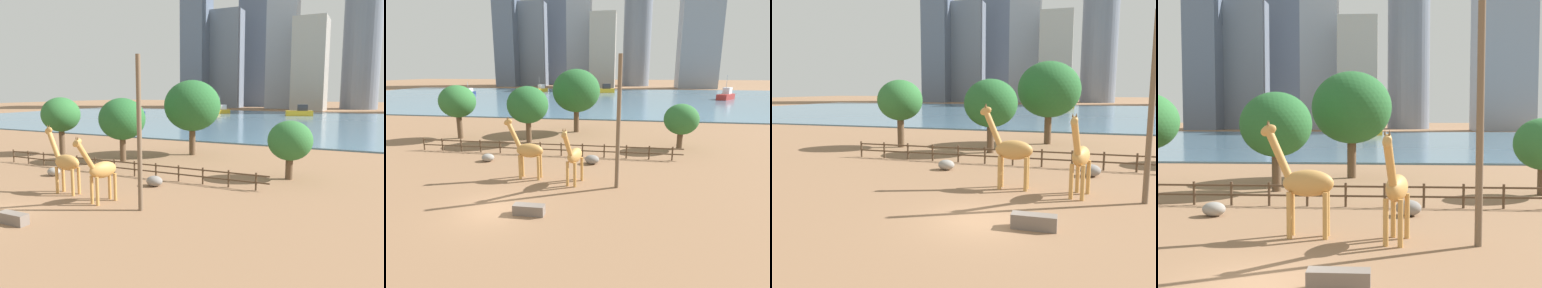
# 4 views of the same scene
# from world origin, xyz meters

# --- Properties ---
(ground_plane) EXTENTS (400.00, 400.00, 0.00)m
(ground_plane) POSITION_xyz_m (0.00, 80.00, 0.00)
(ground_plane) COLOR #8C6647
(harbor_water) EXTENTS (180.00, 86.00, 0.20)m
(harbor_water) POSITION_xyz_m (0.00, 77.00, 0.10)
(harbor_water) COLOR slate
(harbor_water) RESTS_ON ground
(giraffe_tall) EXTENTS (1.27, 3.23, 4.44)m
(giraffe_tall) POSITION_xyz_m (4.07, 4.77, 2.13)
(giraffe_tall) COLOR #C18C47
(giraffe_tall) RESTS_ON ground
(giraffe_companion) EXTENTS (3.05, 0.87, 4.74)m
(giraffe_companion) POSITION_xyz_m (0.40, 5.49, 2.22)
(giraffe_companion) COLOR #C18C47
(giraffe_companion) RESTS_ON ground
(utility_pole) EXTENTS (0.28, 0.28, 9.13)m
(utility_pole) POSITION_xyz_m (7.17, 4.58, 4.57)
(utility_pole) COLOR brown
(utility_pole) RESTS_ON ground
(boulder_near_fence) EXTENTS (1.14, 0.93, 0.70)m
(boulder_near_fence) POSITION_xyz_m (-4.65, 9.20, 0.35)
(boulder_near_fence) COLOR gray
(boulder_near_fence) RESTS_ON ground
(boulder_by_pole) EXTENTS (1.27, 1.05, 0.78)m
(boulder_by_pole) POSITION_xyz_m (4.85, 9.89, 0.39)
(boulder_by_pole) COLOR gray
(boulder_by_pole) RESTS_ON ground
(feeding_trough) EXTENTS (1.80, 0.60, 0.60)m
(feeding_trough) POSITION_xyz_m (2.31, -0.34, 0.30)
(feeding_trough) COLOR #72665B
(feeding_trough) RESTS_ON ground
(enclosure_fence) EXTENTS (26.12, 0.14, 1.30)m
(enclosure_fence) POSITION_xyz_m (-0.21, 12.00, 0.76)
(enclosure_fence) COLOR #4C3826
(enclosure_fence) RESTS_ON ground
(tree_left_large) EXTENTS (4.65, 4.65, 6.43)m
(tree_left_large) POSITION_xyz_m (-3.25, 17.02, 4.30)
(tree_left_large) COLOR brown
(tree_left_large) RESTS_ON ground
(tree_left_small) EXTENTS (6.24, 6.24, 8.32)m
(tree_left_small) POSITION_xyz_m (1.22, 23.87, 5.49)
(tree_left_small) COLOR brown
(tree_left_small) RESTS_ON ground
(boat_ferry) EXTENTS (5.02, 6.73, 5.75)m
(boat_ferry) POSITION_xyz_m (-24.76, 98.21, 1.16)
(boat_ferry) COLOR gold
(boat_ferry) RESTS_ON harbor_water
(boat_tug) EXTENTS (7.95, 4.94, 3.29)m
(boat_tug) POSITION_xyz_m (0.10, 97.04, 1.32)
(boat_tug) COLOR gold
(boat_tug) RESTS_ON harbor_water
(skyline_tower_needle) EXTENTS (15.29, 9.18, 43.35)m
(skyline_tower_needle) POSITION_xyz_m (-43.19, 149.54, 21.67)
(skyline_tower_needle) COLOR slate
(skyline_tower_needle) RESTS_ON ground
(skyline_block_central) EXTENTS (11.92, 13.67, 34.47)m
(skyline_block_central) POSITION_xyz_m (-3.51, 135.98, 17.23)
(skyline_block_central) COLOR #ADA89E
(skyline_block_central) RESTS_ON ground
(skyline_tower_glass) EXTENTS (15.48, 11.44, 88.30)m
(skyline_tower_glass) POSITION_xyz_m (-33.90, 168.32, 44.15)
(skyline_tower_glass) COLOR slate
(skyline_tower_glass) RESTS_ON ground
(skyline_block_right) EXTENTS (17.47, 12.68, 59.73)m
(skyline_block_right) POSITION_xyz_m (40.70, 137.28, 29.86)
(skyline_block_right) COLOR gray
(skyline_block_right) RESTS_ON ground
(skyline_tower_short) EXTENTS (14.76, 14.76, 80.34)m
(skyline_tower_short) POSITION_xyz_m (13.20, 158.27, 40.17)
(skyline_tower_short) COLOR slate
(skyline_tower_short) RESTS_ON ground
(skyline_block_wide) EXTENTS (10.71, 12.65, 67.73)m
(skyline_block_wide) POSITION_xyz_m (-54.42, 143.08, 33.87)
(skyline_block_wide) COLOR slate
(skyline_block_wide) RESTS_ON ground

